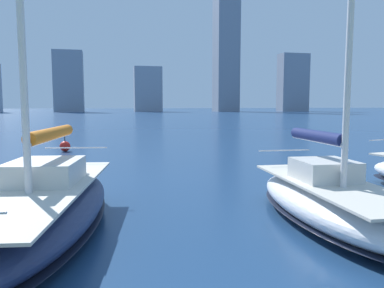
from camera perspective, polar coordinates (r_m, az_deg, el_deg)
city_skyline at (r=161.52m, az=-5.96°, el=10.87°), size 169.78×16.41×51.09m
sailboat_navy at (r=10.75m, az=20.40°, el=-7.88°), size 2.88×7.09×10.56m
sailboat_orange at (r=9.82m, az=-22.15°, el=-8.96°), size 4.07×8.81×12.29m
channel_buoy at (r=26.75m, az=-18.78°, el=-0.32°), size 0.70×0.70×1.40m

